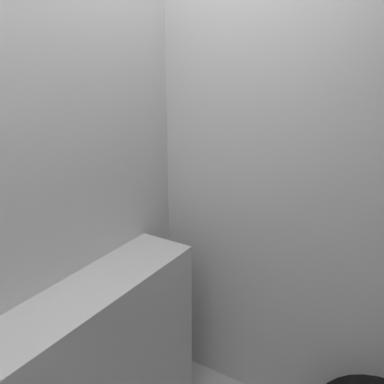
% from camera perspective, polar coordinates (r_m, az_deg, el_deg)
% --- Properties ---
extents(sidewalk, '(24.00, 2.80, 0.12)m').
position_cam_1_polar(sidewalk, '(3.76, 7.29, -11.58)').
color(sidewalk, '#BCB7AD').
rests_on(sidewalk, ground_plane).
extents(parking_meter, '(0.18, 0.14, 1.52)m').
position_cam_1_polar(parking_meter, '(2.64, -0.00, 1.06)').
color(parking_meter, gray).
rests_on(parking_meter, sidewalk).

